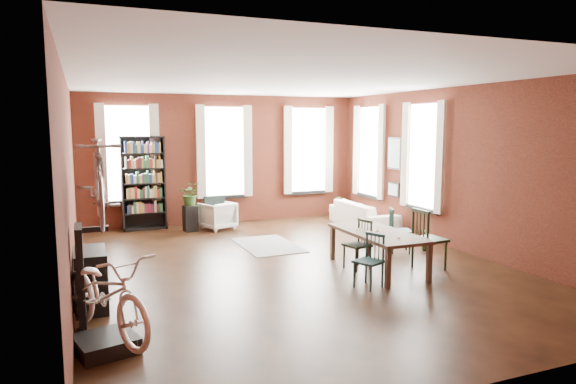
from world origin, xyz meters
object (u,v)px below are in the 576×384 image
bookshelf (144,183)px  bike_trainer (106,344)px  dining_chair_a (369,261)px  cream_sofa (364,210)px  dining_chair_b (357,245)px  dining_chair_c (429,239)px  white_armchair (217,214)px  plant_stand (190,218)px  bicycle_floor (104,255)px  dining_table (377,251)px  console_table (91,279)px  dining_chair_d (400,231)px

bookshelf → bike_trainer: size_ratio=3.66×
dining_chair_a → cream_sofa: (2.32, 4.11, 0.00)m
dining_chair_b → dining_chair_c: size_ratio=0.81×
dining_chair_c → bike_trainer: (-5.30, -1.37, -0.43)m
bookshelf → white_armchair: size_ratio=3.07×
plant_stand → bicycle_floor: 6.47m
white_armchair → bike_trainer: (-2.78, -6.06, -0.27)m
dining_table → cream_sofa: (1.70, 3.36, 0.07)m
dining_chair_b → bicycle_floor: (-4.13, -1.83, 0.66)m
white_armchair → console_table: size_ratio=0.89×
bicycle_floor → dining_chair_a: bearing=-11.2°
console_table → bicycle_floor: bearing=-85.1°
dining_table → dining_chair_a: size_ratio=2.42×
dining_chair_d → bookshelf: 6.03m
dining_chair_c → bookshelf: 6.75m
dining_chair_d → bike_trainer: (-5.50, -2.54, -0.34)m
bike_trainer → dining_chair_b: bearing=23.8°
dining_table → dining_chair_c: dining_chair_c is taller
bookshelf → bike_trainer: bookshelf is taller
dining_chair_b → console_table: dining_chair_b is taller
white_armchair → cream_sofa: cream_sofa is taller
dining_chair_b → bicycle_floor: size_ratio=0.47×
dining_chair_c → console_table: dining_chair_c is taller
white_armchair → dining_chair_b: bearing=86.6°
dining_chair_c → dining_chair_d: 1.19m
bike_trainer → dining_chair_a: bearing=12.9°
white_armchair → console_table: 5.40m
dining_chair_a → console_table: dining_chair_a is taller
dining_chair_d → dining_chair_a: bearing=158.4°
bookshelf → dining_chair_d: bearing=-43.8°
bookshelf → dining_chair_b: bearing=-58.4°
dining_table → dining_chair_d: size_ratio=2.29×
dining_chair_b → bookshelf: size_ratio=0.38×
dining_chair_c → console_table: bearing=85.8°
dining_chair_b → bike_trainer: (-4.16, -1.84, -0.33)m
dining_chair_a → console_table: (-3.91, 0.61, -0.01)m
white_armchair → bicycle_floor: 6.69m
dining_chair_d → bookshelf: (-4.33, 4.15, 0.67)m
bike_trainer → plant_stand: 6.44m
console_table → dining_chair_c: bearing=-1.2°
bookshelf → plant_stand: 1.39m
bike_trainer → plant_stand: plant_stand is taller
dining_chair_a → white_armchair: 5.28m
bookshelf → bike_trainer: bearing=-100.0°
dining_chair_b → dining_chair_d: size_ratio=0.98×
plant_stand → console_table: bearing=-116.1°
cream_sofa → white_armchair: bearing=72.3°
dining_table → dining_chair_c: (0.87, -0.26, 0.18)m
bike_trainer → dining_chair_c: bearing=14.5°
dining_chair_a → bookshelf: bookshelf is taller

